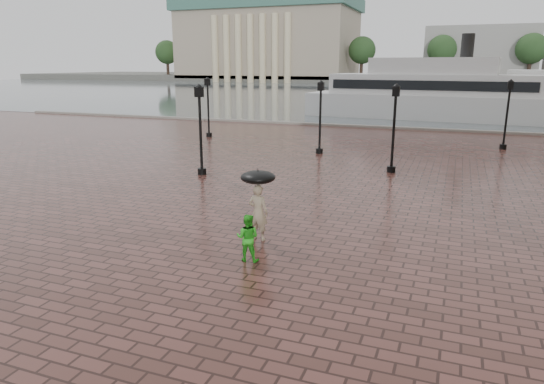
{
  "coord_description": "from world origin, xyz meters",
  "views": [
    {
      "loc": [
        6.04,
        -11.39,
        5.46
      ],
      "look_at": [
        0.54,
        2.97,
        1.4
      ],
      "focal_mm": 32.0,
      "sensor_mm": 36.0,
      "label": 1
    }
  ],
  "objects": [
    {
      "name": "umbrella",
      "position": [
        0.38,
        2.16,
        2.06
      ],
      "size": [
        1.1,
        1.1,
        1.18
      ],
      "color": "black",
      "rests_on": "ground"
    },
    {
      "name": "child_pedestrian",
      "position": [
        0.75,
        0.48,
        0.69
      ],
      "size": [
        0.73,
        0.6,
        1.38
      ],
      "primitive_type": "imported",
      "rotation": [
        0.0,
        0.0,
        3.26
      ],
      "color": "green",
      "rests_on": "ground"
    },
    {
      "name": "ground",
      "position": [
        0.0,
        0.0,
        0.0
      ],
      "size": [
        300.0,
        300.0,
        0.0
      ],
      "primitive_type": "plane",
      "color": "#3B201B",
      "rests_on": "ground"
    },
    {
      "name": "ferry_near",
      "position": [
        3.22,
        41.78,
        2.51
      ],
      "size": [
        25.9,
        8.38,
        8.35
      ],
      "rotation": [
        0.0,
        0.0,
        -0.09
      ],
      "color": "silver",
      "rests_on": "ground"
    },
    {
      "name": "adult_pedestrian",
      "position": [
        0.38,
        2.16,
        0.91
      ],
      "size": [
        0.7,
        0.49,
        1.82
      ],
      "primitive_type": "imported",
      "rotation": [
        0.0,
        0.0,
        3.06
      ],
      "color": "gray",
      "rests_on": "ground"
    },
    {
      "name": "museum",
      "position": [
        -55.0,
        144.61,
        13.91
      ],
      "size": [
        57.0,
        32.5,
        26.0
      ],
      "color": "gray",
      "rests_on": "ground"
    },
    {
      "name": "quay_edge",
      "position": [
        0.0,
        32.0,
        0.0
      ],
      "size": [
        80.0,
        0.6,
        0.3
      ],
      "primitive_type": "cube",
      "color": "slate",
      "rests_on": "ground"
    },
    {
      "name": "street_lamps",
      "position": [
        -1.6,
        17.6,
        2.33
      ],
      "size": [
        21.44,
        14.44,
        4.4
      ],
      "color": "black",
      "rests_on": "ground"
    },
    {
      "name": "far_shore",
      "position": [
        0.0,
        160.0,
        1.0
      ],
      "size": [
        300.0,
        60.0,
        2.0
      ],
      "primitive_type": "cube",
      "color": "#4C4C47",
      "rests_on": "ground"
    },
    {
      "name": "far_trees",
      "position": [
        0.0,
        138.0,
        9.42
      ],
      "size": [
        188.0,
        8.0,
        13.5
      ],
      "color": "#2D2119",
      "rests_on": "ground"
    },
    {
      "name": "harbour_water",
      "position": [
        0.0,
        92.0,
        0.0
      ],
      "size": [
        240.0,
        240.0,
        0.0
      ],
      "primitive_type": "plane",
      "color": "#434C51",
      "rests_on": "ground"
    }
  ]
}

